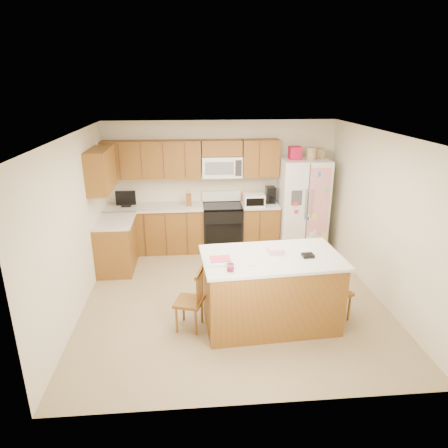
{
  "coord_description": "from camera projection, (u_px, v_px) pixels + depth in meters",
  "views": [
    {
      "loc": [
        -0.61,
        -5.5,
        3.16
      ],
      "look_at": [
        -0.1,
        0.35,
        1.08
      ],
      "focal_mm": 32.0,
      "sensor_mm": 36.0,
      "label": 1
    }
  ],
  "objects": [
    {
      "name": "island",
      "position": [
        270.0,
        290.0,
        5.42
      ],
      "size": [
        1.9,
        1.19,
        1.1
      ],
      "color": "#975C25",
      "rests_on": "ground"
    },
    {
      "name": "cabinetry",
      "position": [
        171.0,
        208.0,
        7.57
      ],
      "size": [
        3.36,
        1.56,
        2.15
      ],
      "color": "#975C25",
      "rests_on": "ground"
    },
    {
      "name": "room_shell",
      "position": [
        233.0,
        208.0,
        5.79
      ],
      "size": [
        4.6,
        4.6,
        2.52
      ],
      "color": "beige",
      "rests_on": "ground"
    },
    {
      "name": "windsor_chair_back",
      "position": [
        262.0,
        276.0,
        5.98
      ],
      "size": [
        0.41,
        0.39,
        0.9
      ],
      "color": "#975C25",
      "rests_on": "ground"
    },
    {
      "name": "windsor_chair_right",
      "position": [
        334.0,
        292.0,
        5.56
      ],
      "size": [
        0.48,
        0.49,
        0.88
      ],
      "color": "#975C25",
      "rests_on": "ground"
    },
    {
      "name": "stove",
      "position": [
        222.0,
        226.0,
        7.93
      ],
      "size": [
        0.76,
        0.65,
        1.13
      ],
      "color": "black",
      "rests_on": "ground"
    },
    {
      "name": "refrigerator",
      "position": [
        302.0,
        204.0,
        7.85
      ],
      "size": [
        0.9,
        0.79,
        2.04
      ],
      "color": "white",
      "rests_on": "ground"
    },
    {
      "name": "ground",
      "position": [
        232.0,
        296.0,
        6.27
      ],
      "size": [
        4.5,
        4.5,
        0.0
      ],
      "primitive_type": "plane",
      "color": "#8D7851",
      "rests_on": "ground"
    },
    {
      "name": "windsor_chair_left",
      "position": [
        191.0,
        301.0,
        5.33
      ],
      "size": [
        0.45,
        0.46,
        0.86
      ],
      "color": "#975C25",
      "rests_on": "ground"
    }
  ]
}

